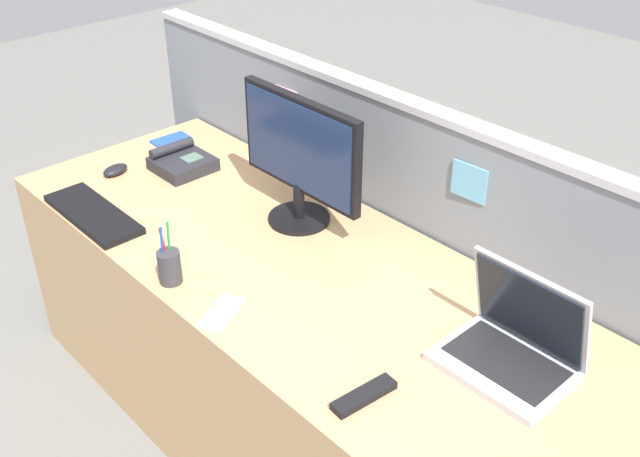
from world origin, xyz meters
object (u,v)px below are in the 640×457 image
at_px(pen_cup, 169,266).
at_px(tv_remote, 364,396).
at_px(cell_phone_silver_slab, 221,312).
at_px(desktop_monitor, 300,154).
at_px(cell_phone_blue_case, 170,140).
at_px(computer_mouse_right_hand, 115,170).
at_px(keyboard_main, 93,214).
at_px(laptop, 515,341).
at_px(desk_phone, 182,162).

relative_size(pen_cup, tv_remote, 1.09).
bearing_deg(pen_cup, cell_phone_silver_slab, 4.55).
xyz_separation_m(desktop_monitor, cell_phone_blue_case, (-0.80, 0.02, -0.23)).
relative_size(desktop_monitor, cell_phone_blue_case, 3.45).
distance_m(pen_cup, tv_remote, 0.71).
bearing_deg(cell_phone_silver_slab, tv_remote, -19.30).
height_order(desktop_monitor, cell_phone_silver_slab, desktop_monitor).
xyz_separation_m(desktop_monitor, computer_mouse_right_hand, (-0.69, -0.28, -0.22)).
height_order(computer_mouse_right_hand, tv_remote, computer_mouse_right_hand).
distance_m(desktop_monitor, pen_cup, 0.53).
bearing_deg(keyboard_main, tv_remote, 2.88).
bearing_deg(cell_phone_silver_slab, computer_mouse_right_hand, 141.69).
height_order(keyboard_main, pen_cup, pen_cup).
height_order(pen_cup, cell_phone_silver_slab, pen_cup).
height_order(cell_phone_blue_case, cell_phone_silver_slab, same).
relative_size(keyboard_main, pen_cup, 2.24).
distance_m(computer_mouse_right_hand, cell_phone_silver_slab, 0.94).
height_order(laptop, keyboard_main, laptop).
xyz_separation_m(laptop, pen_cup, (-0.86, -0.43, -0.02)).
distance_m(keyboard_main, cell_phone_silver_slab, 0.69).
bearing_deg(pen_cup, tv_remote, 5.98).
bearing_deg(tv_remote, computer_mouse_right_hand, 179.59).
height_order(computer_mouse_right_hand, cell_phone_silver_slab, computer_mouse_right_hand).
distance_m(desktop_monitor, desk_phone, 0.61).
bearing_deg(computer_mouse_right_hand, laptop, -3.22).
xyz_separation_m(keyboard_main, computer_mouse_right_hand, (-0.22, 0.21, 0.01)).
bearing_deg(cell_phone_silver_slab, desk_phone, 127.04).
relative_size(desk_phone, tv_remote, 1.14).
bearing_deg(desk_phone, computer_mouse_right_hand, -123.20).
bearing_deg(desktop_monitor, keyboard_main, -133.87).
relative_size(computer_mouse_right_hand, pen_cup, 0.54).
height_order(desk_phone, pen_cup, pen_cup).
bearing_deg(tv_remote, cell_phone_blue_case, 169.01).
bearing_deg(cell_phone_silver_slab, keyboard_main, 154.60).
relative_size(cell_phone_blue_case, tv_remote, 0.86).
relative_size(laptop, computer_mouse_right_hand, 3.14).
bearing_deg(laptop, cell_phone_blue_case, 176.99).
height_order(pen_cup, tv_remote, pen_cup).
bearing_deg(cell_phone_silver_slab, desktop_monitor, 88.78).
xyz_separation_m(laptop, desk_phone, (-1.43, -0.01, -0.04)).
height_order(keyboard_main, cell_phone_silver_slab, keyboard_main).
height_order(desktop_monitor, desk_phone, desktop_monitor).
xyz_separation_m(laptop, cell_phone_blue_case, (-1.67, 0.09, -0.06)).
xyz_separation_m(cell_phone_blue_case, tv_remote, (1.51, -0.45, 0.01)).
bearing_deg(computer_mouse_right_hand, pen_cup, -28.32).
bearing_deg(desk_phone, laptop, 0.56).
height_order(laptop, pen_cup, laptop).
distance_m(pen_cup, cell_phone_silver_slab, 0.22).
relative_size(desktop_monitor, computer_mouse_right_hand, 5.02).
height_order(pen_cup, cell_phone_blue_case, pen_cup).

